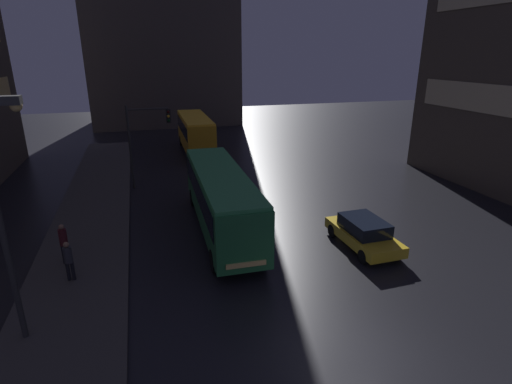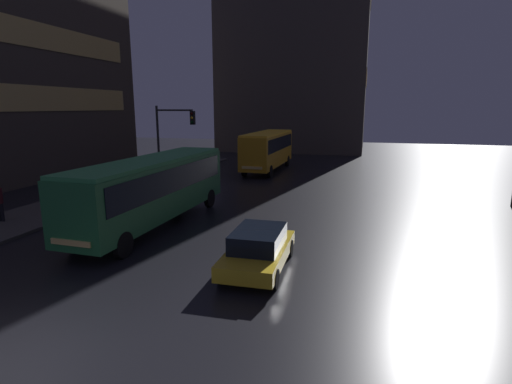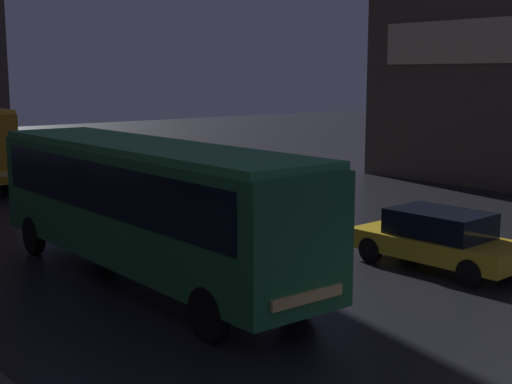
{
  "view_description": "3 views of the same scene",
  "coord_description": "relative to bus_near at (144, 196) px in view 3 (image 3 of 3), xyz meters",
  "views": [
    {
      "loc": [
        -6.01,
        -8.38,
        8.78
      ],
      "look_at": [
        -0.15,
        11.53,
        1.54
      ],
      "focal_mm": 28.0,
      "sensor_mm": 36.0,
      "label": 1
    },
    {
      "loc": [
        7.12,
        -5.93,
        5.53
      ],
      "look_at": [
        1.85,
        13.34,
        1.26
      ],
      "focal_mm": 28.0,
      "sensor_mm": 36.0,
      "label": 2
    },
    {
      "loc": [
        -10.76,
        -3.39,
        4.73
      ],
      "look_at": [
        1.19,
        10.64,
        1.67
      ],
      "focal_mm": 50.0,
      "sensor_mm": 36.0,
      "label": 3
    }
  ],
  "objects": [
    {
      "name": "car_taxi",
      "position": [
        6.08,
        -3.74,
        -1.24
      ],
      "size": [
        2.0,
        4.3,
        1.43
      ],
      "rotation": [
        0.0,
        0.0,
        3.16
      ],
      "color": "gold",
      "rests_on": "ground"
    },
    {
      "name": "bus_near",
      "position": [
        0.0,
        0.0,
        0.0
      ],
      "size": [
        2.65,
        10.99,
        3.2
      ],
      "rotation": [
        0.0,
        0.0,
        3.11
      ],
      "color": "#236B38",
      "rests_on": "ground"
    }
  ]
}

